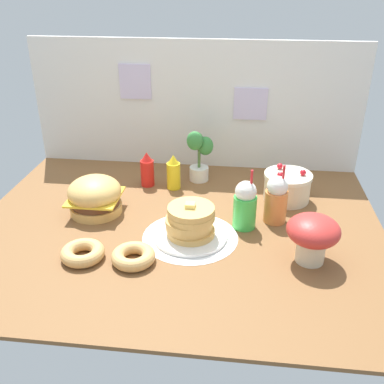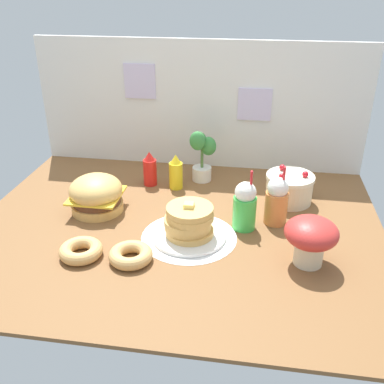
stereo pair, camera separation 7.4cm
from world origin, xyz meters
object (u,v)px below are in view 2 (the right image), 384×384
object	(u,v)px
potted_plant	(202,154)
pancake_stack	(189,224)
layer_cake	(289,188)
ketchup_bottle	(150,169)
donut_chocolate	(131,255)
burger	(96,194)
orange_float_cup	(277,201)
cream_soda_cup	(245,206)
mushroom_stool	(311,237)
donut_pink_glaze	(81,250)
mustard_bottle	(176,173)

from	to	relation	value
potted_plant	pancake_stack	bearing A→B (deg)	-87.51
layer_cake	ketchup_bottle	bearing A→B (deg)	173.67
layer_cake	donut_chocolate	bearing A→B (deg)	-136.26
burger	pancake_stack	bearing A→B (deg)	-19.79
ketchup_bottle	burger	bearing A→B (deg)	-120.10
pancake_stack	layer_cake	size ratio (longest dim) A/B	1.36
pancake_stack	potted_plant	distance (m)	0.71
orange_float_cup	cream_soda_cup	bearing A→B (deg)	-154.00
ketchup_bottle	mushroom_stool	size ratio (longest dim) A/B	0.91
donut_pink_glaze	potted_plant	world-z (taller)	potted_plant
orange_float_cup	mushroom_stool	distance (m)	0.38
mustard_bottle	donut_pink_glaze	bearing A→B (deg)	-111.28
layer_cake	mushroom_stool	bearing A→B (deg)	-83.95
burger	ketchup_bottle	distance (m)	0.44
pancake_stack	layer_cake	xyz separation A→B (m)	(0.52, 0.48, 0.01)
burger	layer_cake	world-z (taller)	burger
cream_soda_cup	donut_pink_glaze	size ratio (longest dim) A/B	1.61
burger	potted_plant	size ratio (longest dim) A/B	0.87
cream_soda_cup	orange_float_cup	distance (m)	0.18
cream_soda_cup	mushroom_stool	world-z (taller)	cream_soda_cup
layer_cake	potted_plant	xyz separation A→B (m)	(-0.55, 0.22, 0.10)
donut_chocolate	potted_plant	world-z (taller)	potted_plant
layer_cake	donut_chocolate	xyz separation A→B (m)	(-0.76, -0.73, -0.05)
layer_cake	mustard_bottle	bearing A→B (deg)	173.89
orange_float_cup	donut_chocolate	size ratio (longest dim) A/B	1.61
cream_soda_cup	potted_plant	size ratio (longest dim) A/B	0.98
ketchup_bottle	donut_chocolate	size ratio (longest dim) A/B	1.08
mustard_bottle	mushroom_stool	bearing A→B (deg)	-42.35
orange_float_cup	donut_pink_glaze	xyz separation A→B (m)	(-0.92, -0.47, -0.10)
pancake_stack	mustard_bottle	distance (m)	0.58
donut_pink_glaze	donut_chocolate	size ratio (longest dim) A/B	1.00
donut_pink_glaze	mustard_bottle	bearing A→B (deg)	68.72
ketchup_bottle	donut_pink_glaze	size ratio (longest dim) A/B	1.08
burger	donut_pink_glaze	size ratio (longest dim) A/B	1.43
burger	donut_chocolate	distance (m)	0.55
orange_float_cup	mushroom_stool	world-z (taller)	orange_float_cup
layer_cake	donut_chocolate	size ratio (longest dim) A/B	1.34
pancake_stack	cream_soda_cup	xyz separation A→B (m)	(0.27, 0.14, 0.05)
mustard_bottle	donut_chocolate	bearing A→B (deg)	-94.74
mushroom_stool	cream_soda_cup	bearing A→B (deg)	138.76
layer_cake	potted_plant	size ratio (longest dim) A/B	0.82
pancake_stack	donut_pink_glaze	world-z (taller)	pancake_stack
pancake_stack	potted_plant	xyz separation A→B (m)	(-0.03, 0.70, 0.10)
ketchup_bottle	donut_pink_glaze	distance (m)	0.84
mushroom_stool	layer_cake	bearing A→B (deg)	96.05
orange_float_cup	ketchup_bottle	bearing A→B (deg)	155.42
cream_soda_cup	donut_chocolate	distance (m)	0.65
burger	donut_chocolate	bearing A→B (deg)	-54.02
pancake_stack	mushroom_stool	size ratio (longest dim) A/B	1.55
mustard_bottle	orange_float_cup	world-z (taller)	orange_float_cup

